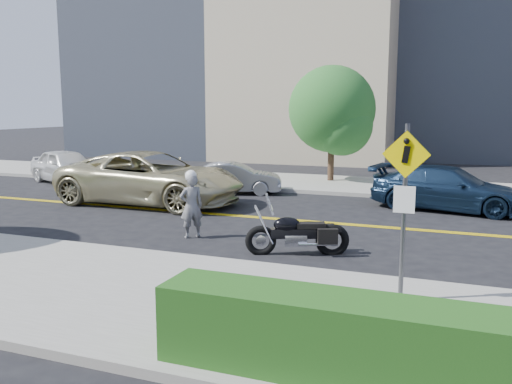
{
  "coord_description": "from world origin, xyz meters",
  "views": [
    {
      "loc": [
        5.08,
        -15.46,
        3.43
      ],
      "look_at": [
        0.03,
        -2.34,
        1.2
      ],
      "focal_mm": 38.0,
      "sensor_mm": 36.0,
      "label": 1
    }
  ],
  "objects": [
    {
      "name": "pedestrian_sign",
      "position": [
        4.2,
        -6.31,
        1.96
      ],
      "size": [
        0.78,
        0.08,
        3.0
      ],
      "color": "#4C4C51",
      "rests_on": "sidewalk_near"
    },
    {
      "name": "ground_plane",
      "position": [
        0.0,
        0.0,
        0.0
      ],
      "size": [
        120.0,
        120.0,
        0.0
      ],
      "primitive_type": "plane",
      "color": "black",
      "rests_on": "ground"
    },
    {
      "name": "tree_far_a",
      "position": [
        -0.45,
        8.22,
        3.3
      ],
      "size": [
        3.82,
        3.82,
        5.22
      ],
      "rotation": [
        0.0,
        0.0,
        -0.27
      ],
      "color": "#382619",
      "rests_on": "ground"
    },
    {
      "name": "parked_car_silver",
      "position": [
        -3.37,
        4.08,
        0.62
      ],
      "size": [
        3.96,
        2.4,
        1.23
      ],
      "primitive_type": "imported",
      "rotation": [
        0.0,
        0.0,
        1.89
      ],
      "color": "gray",
      "rests_on": "ground"
    },
    {
      "name": "parked_car_blue",
      "position": [
        4.66,
        3.43,
        0.73
      ],
      "size": [
        5.29,
        2.83,
        1.46
      ],
      "primitive_type": "imported",
      "rotation": [
        0.0,
        0.0,
        1.41
      ],
      "color": "#152841",
      "rests_on": "ground"
    },
    {
      "name": "motorcyclist",
      "position": [
        -1.51,
        -3.06,
        0.9
      ],
      "size": [
        0.72,
        0.72,
        1.8
      ],
      "rotation": [
        0.0,
        0.0,
        3.91
      ],
      "color": "#BABAC0",
      "rests_on": "ground"
    },
    {
      "name": "suv",
      "position": [
        -5.21,
        0.9,
        0.93
      ],
      "size": [
        6.71,
        3.15,
        1.86
      ],
      "primitive_type": "imported",
      "rotation": [
        0.0,
        0.0,
        1.56
      ],
      "color": "#C0B88D",
      "rests_on": "ground"
    },
    {
      "name": "sidewalk_near",
      "position": [
        0.0,
        -7.5,
        0.07
      ],
      "size": [
        60.0,
        5.0,
        0.15
      ],
      "primitive_type": "cube",
      "color": "#9E9B91",
      "rests_on": "ground_plane"
    },
    {
      "name": "motorcycle",
      "position": [
        1.57,
        -3.63,
        0.71
      ],
      "size": [
        2.44,
        1.54,
        1.42
      ],
      "primitive_type": null,
      "rotation": [
        0.0,
        0.0,
        0.38
      ],
      "color": "black",
      "rests_on": "ground"
    },
    {
      "name": "sidewalk_far",
      "position": [
        0.0,
        7.5,
        0.07
      ],
      "size": [
        60.0,
        5.0,
        0.15
      ],
      "primitive_type": "cube",
      "color": "#9E9B91",
      "rests_on": "ground_plane"
    },
    {
      "name": "parked_car_white",
      "position": [
        -11.58,
        4.08,
        0.77
      ],
      "size": [
        4.84,
        3.51,
        1.53
      ],
      "primitive_type": "imported",
      "rotation": [
        0.0,
        0.0,
        1.14
      ],
      "color": "white",
      "rests_on": "ground"
    }
  ]
}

